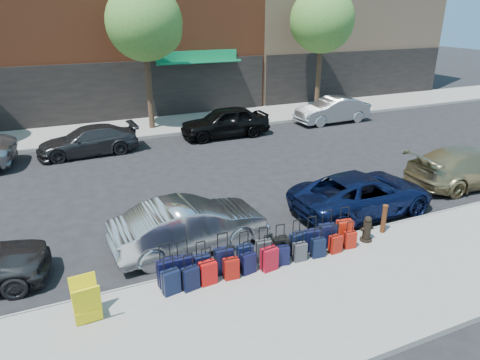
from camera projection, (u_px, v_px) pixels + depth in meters
name	position (u px, v px, depth m)	size (l,w,h in m)	color
ground	(200.00, 197.00, 15.01)	(120.00, 120.00, 0.00)	black
sidewalk_near	(296.00, 304.00, 9.46)	(60.00, 4.00, 0.15)	gray
sidewalk_far	(141.00, 128.00, 23.47)	(60.00, 4.00, 0.15)	gray
curb_near	(256.00, 258.00, 11.18)	(60.00, 0.08, 0.15)	gray
curb_far	(150.00, 137.00, 21.75)	(60.00, 0.08, 0.15)	gray
tree_center	(147.00, 24.00, 21.30)	(3.80, 3.80, 7.27)	black
tree_right	(324.00, 22.00, 25.23)	(3.80, 3.80, 7.27)	black
suitcase_front_0	(167.00, 273.00, 9.87)	(0.45, 0.27, 1.05)	black
suitcase_front_1	(184.00, 268.00, 10.04)	(0.43, 0.24, 1.03)	black
suitcase_front_2	(202.00, 266.00, 10.20)	(0.39, 0.23, 0.93)	black
suitcase_front_3	(224.00, 261.00, 10.34)	(0.45, 0.26, 1.06)	black
suitcase_front_4	(245.00, 256.00, 10.60)	(0.41, 0.24, 0.96)	black
suitcase_front_5	(264.00, 251.00, 10.83)	(0.41, 0.26, 0.94)	#36363A
suitcase_front_6	(280.00, 248.00, 10.93)	(0.42, 0.26, 0.96)	black
suitcase_front_7	(297.00, 244.00, 11.13)	(0.45, 0.30, 0.99)	black
suitcase_front_8	(312.00, 240.00, 11.30)	(0.43, 0.27, 0.98)	black
suitcase_front_9	(327.00, 236.00, 11.46)	(0.48, 0.31, 1.07)	black
suitcase_front_10	(344.00, 231.00, 11.71)	(0.46, 0.30, 1.03)	#B31D0B
suitcase_back_0	(171.00, 282.00, 9.60)	(0.43, 0.29, 0.94)	black
suitcase_back_1	(190.00, 278.00, 9.74)	(0.41, 0.28, 0.91)	black
suitcase_back_2	(208.00, 273.00, 9.94)	(0.41, 0.25, 0.93)	#B50C0B
suitcase_back_3	(231.00, 268.00, 10.14)	(0.37, 0.23, 0.85)	maroon
suitcase_back_4	(248.00, 263.00, 10.35)	(0.39, 0.26, 0.85)	black
suitcase_back_5	(269.00, 259.00, 10.47)	(0.43, 0.28, 0.96)	maroon
suitcase_back_6	(282.00, 255.00, 10.71)	(0.37, 0.26, 0.81)	black
suitcase_back_7	(300.00, 252.00, 10.87)	(0.34, 0.21, 0.80)	#35353A
suitcase_back_8	(318.00, 248.00, 11.03)	(0.37, 0.24, 0.84)	black
suitcase_back_9	(335.00, 244.00, 11.23)	(0.34, 0.21, 0.80)	maroon
suitcase_back_10	(350.00, 240.00, 11.46)	(0.34, 0.21, 0.76)	#9E150A
fire_hydrant	(367.00, 229.00, 11.77)	(0.38, 0.33, 0.74)	black
bollard	(384.00, 218.00, 12.18)	(0.16, 0.16, 0.85)	#38190C
display_rack	(86.00, 302.00, 8.67)	(0.57, 0.62, 0.95)	yellow
car_near_1	(190.00, 225.00, 11.56)	(1.48, 4.24, 1.40)	silver
car_near_2	(363.00, 194.00, 13.64)	(2.20, 4.76, 1.32)	#0D173C
car_near_3	(469.00, 166.00, 15.83)	(2.00, 4.93, 1.43)	#9B8B5F
car_far_1	(88.00, 141.00, 19.19)	(1.78, 4.37, 1.27)	#2E2E31
car_far_2	(225.00, 122.00, 21.82)	(1.82, 4.53, 1.54)	black
car_far_3	(332.00, 110.00, 24.56)	(1.53, 4.40, 1.45)	#B6B8BD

